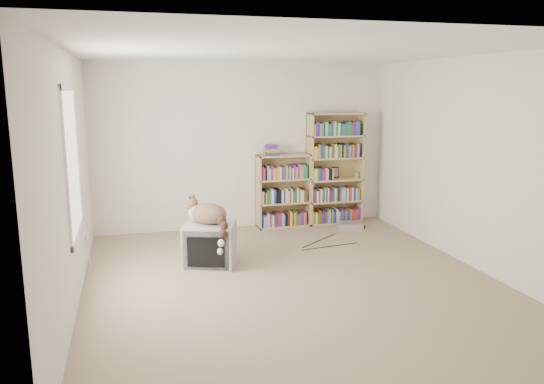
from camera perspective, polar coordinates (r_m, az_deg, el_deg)
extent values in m
cube|color=tan|center=(6.01, 2.18, -9.58)|extent=(4.50, 5.00, 0.01)
cube|color=silver|center=(8.09, -3.05, 4.93)|extent=(4.50, 0.02, 2.50)
cube|color=silver|center=(3.43, 14.86, -4.04)|extent=(4.50, 0.02, 2.50)
cube|color=silver|center=(5.46, -20.89, 1.18)|extent=(0.02, 5.00, 2.50)
cube|color=silver|center=(6.71, 20.97, 2.91)|extent=(0.02, 5.00, 2.50)
cube|color=white|center=(5.63, 2.37, 14.95)|extent=(4.50, 5.00, 0.02)
cube|color=white|center=(5.64, -20.68, 3.02)|extent=(0.02, 1.22, 1.52)
cube|color=#ABABAE|center=(6.50, -6.69, -5.63)|extent=(0.73, 0.70, 0.52)
cube|color=black|center=(6.26, -7.11, -6.30)|extent=(0.52, 0.21, 0.47)
cube|color=black|center=(6.25, -7.14, -6.44)|extent=(0.42, 0.15, 0.36)
cube|color=black|center=(6.61, -6.50, -5.43)|extent=(0.43, 0.39, 0.31)
ellipsoid|color=#3C2518|center=(6.41, -6.87, -2.32)|extent=(0.56, 0.53, 0.26)
ellipsoid|color=#3C2518|center=(6.35, -5.91, -2.51)|extent=(0.31, 0.31, 0.19)
ellipsoid|color=#BEB189|center=(6.47, -8.17, -2.32)|extent=(0.25, 0.25, 0.21)
ellipsoid|color=#3C2518|center=(6.49, -8.70, -1.20)|extent=(0.23, 0.23, 0.16)
sphere|color=beige|center=(6.52, -9.18, -1.35)|extent=(0.09, 0.09, 0.06)
cone|color=black|center=(6.44, -8.84, -0.62)|extent=(0.09, 0.10, 0.08)
cone|color=black|center=(6.51, -8.43, -0.47)|extent=(0.09, 0.10, 0.08)
cube|color=tan|center=(8.25, 4.06, 2.40)|extent=(0.02, 0.30, 1.75)
cube|color=tan|center=(8.57, 9.43, 2.60)|extent=(0.02, 0.30, 1.75)
cube|color=tan|center=(8.53, 6.45, 2.64)|extent=(0.87, 0.03, 1.75)
cube|color=tan|center=(8.31, 6.93, 8.37)|extent=(0.87, 0.30, 0.02)
cube|color=tan|center=(8.57, 6.66, -3.19)|extent=(0.87, 0.30, 0.03)
cube|color=tan|center=(8.49, 6.71, -0.94)|extent=(0.87, 0.30, 0.03)
cube|color=tan|center=(8.43, 6.77, 1.35)|extent=(0.87, 0.30, 0.02)
cube|color=tan|center=(8.38, 6.82, 3.67)|extent=(0.87, 0.30, 0.02)
cube|color=tan|center=(8.34, 6.88, 6.01)|extent=(0.87, 0.30, 0.02)
cube|color=#B03117|center=(8.55, 6.68, -2.49)|extent=(0.79, 0.24, 0.19)
cube|color=#1B2EB3|center=(8.47, 6.73, -0.23)|extent=(0.79, 0.24, 0.19)
cube|color=#167E26|center=(8.41, 6.78, 2.07)|extent=(0.79, 0.24, 0.19)
cube|color=beige|center=(8.36, 6.84, 4.40)|extent=(0.79, 0.24, 0.19)
cube|color=black|center=(8.33, 6.89, 6.75)|extent=(0.79, 0.24, 0.19)
cube|color=tan|center=(8.08, -1.47, -0.01)|extent=(0.03, 0.30, 1.12)
cube|color=tan|center=(8.30, 3.85, 0.27)|extent=(0.02, 0.30, 1.12)
cube|color=tan|center=(8.31, 0.96, 0.31)|extent=(0.82, 0.03, 1.12)
cube|color=tan|center=(8.09, 1.24, 3.95)|extent=(0.82, 0.30, 0.02)
cube|color=tan|center=(8.30, 1.21, -3.59)|extent=(0.82, 0.30, 0.03)
cube|color=tan|center=(8.22, 1.22, -1.12)|extent=(0.82, 0.30, 0.03)
cube|color=tan|center=(8.15, 1.23, 1.39)|extent=(0.82, 0.30, 0.02)
cube|color=#B03117|center=(8.27, 1.22, -2.87)|extent=(0.74, 0.24, 0.19)
cube|color=#1B2EB3|center=(8.19, 1.23, -0.39)|extent=(0.74, 0.24, 0.19)
cube|color=#167E26|center=(8.13, 1.24, 2.14)|extent=(0.74, 0.24, 0.19)
cube|color=#B03117|center=(8.03, -0.10, 4.55)|extent=(0.19, 0.24, 0.16)
cylinder|color=#5C992B|center=(8.56, 9.07, 1.84)|extent=(0.08, 0.08, 0.09)
cube|color=black|center=(8.52, 6.75, 2.14)|extent=(0.13, 0.05, 0.18)
cube|color=silver|center=(8.28, 8.37, -3.54)|extent=(0.42, 0.34, 0.08)
cube|color=silver|center=(6.78, -19.33, -4.95)|extent=(0.01, 0.08, 0.13)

